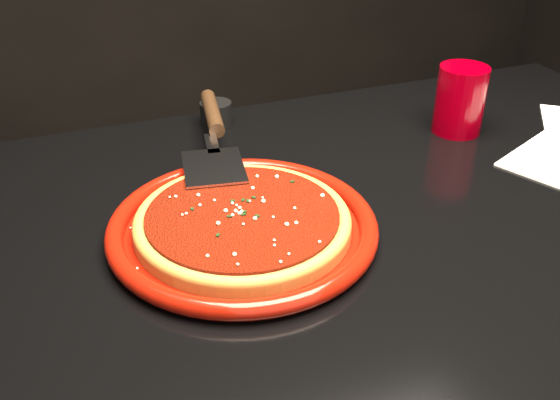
% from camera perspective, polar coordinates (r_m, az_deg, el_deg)
% --- Properties ---
extents(plate, '(0.38, 0.38, 0.02)m').
position_cam_1_polar(plate, '(0.76, -3.42, -2.45)').
color(plate, '#750C05').
rests_on(plate, table).
extents(pizza_crust, '(0.31, 0.31, 0.01)m').
position_cam_1_polar(pizza_crust, '(0.76, -3.43, -2.21)').
color(pizza_crust, olive).
rests_on(pizza_crust, plate).
extents(pizza_crust_rim, '(0.31, 0.31, 0.02)m').
position_cam_1_polar(pizza_crust_rim, '(0.75, -3.44, -1.79)').
color(pizza_crust_rim, olive).
rests_on(pizza_crust_rim, plate).
extents(pizza_sauce, '(0.27, 0.27, 0.01)m').
position_cam_1_polar(pizza_sauce, '(0.75, -3.46, -1.49)').
color(pizza_sauce, '#6B1407').
rests_on(pizza_sauce, plate).
extents(parmesan_dusting, '(0.23, 0.23, 0.01)m').
position_cam_1_polar(parmesan_dusting, '(0.75, -3.47, -1.07)').
color(parmesan_dusting, '#F4E6BB').
rests_on(parmesan_dusting, plate).
extents(basil_flecks, '(0.21, 0.21, 0.00)m').
position_cam_1_polar(basil_flecks, '(0.75, -3.47, -1.13)').
color(basil_flecks, black).
rests_on(basil_flecks, plate).
extents(pizza_server, '(0.15, 0.36, 0.03)m').
position_cam_1_polar(pizza_server, '(0.92, -6.03, 6.01)').
color(pizza_server, silver).
rests_on(pizza_server, plate).
extents(cup, '(0.10, 0.10, 0.11)m').
position_cam_1_polar(cup, '(1.04, 16.14, 8.79)').
color(cup, '#92000C').
rests_on(cup, table).
extents(ramekin, '(0.06, 0.06, 0.04)m').
position_cam_1_polar(ramekin, '(1.04, -5.86, 7.84)').
color(ramekin, black).
rests_on(ramekin, table).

